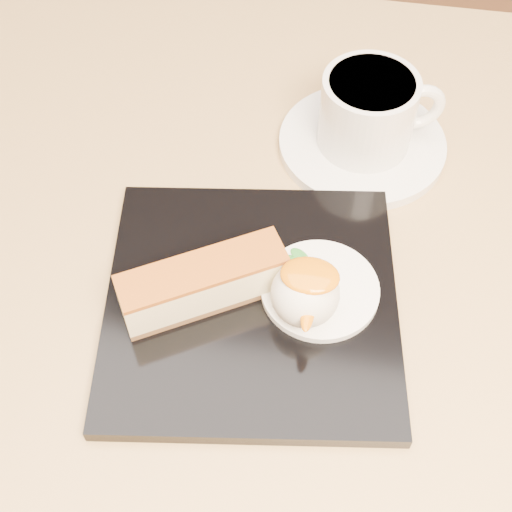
% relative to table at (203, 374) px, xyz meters
% --- Properties ---
extents(table, '(0.80, 0.80, 0.72)m').
position_rel_table_xyz_m(table, '(0.00, 0.00, 0.00)').
color(table, black).
rests_on(table, ground).
extents(dessert_plate, '(0.25, 0.25, 0.01)m').
position_rel_table_xyz_m(dessert_plate, '(0.05, -0.01, 0.16)').
color(dessert_plate, black).
rests_on(dessert_plate, table).
extents(cheesecake, '(0.12, 0.09, 0.04)m').
position_rel_table_xyz_m(cheesecake, '(0.02, -0.02, 0.19)').
color(cheesecake, brown).
rests_on(cheesecake, dessert_plate).
extents(cream_smear, '(0.09, 0.09, 0.01)m').
position_rel_table_xyz_m(cream_smear, '(0.10, 0.00, 0.17)').
color(cream_smear, white).
rests_on(cream_smear, dessert_plate).
extents(ice_cream_scoop, '(0.05, 0.05, 0.05)m').
position_rel_table_xyz_m(ice_cream_scoop, '(0.09, -0.02, 0.19)').
color(ice_cream_scoop, white).
rests_on(ice_cream_scoop, cream_smear).
extents(mango_sauce, '(0.04, 0.03, 0.01)m').
position_rel_table_xyz_m(mango_sauce, '(0.09, -0.02, 0.21)').
color(mango_sauce, orange).
rests_on(mango_sauce, ice_cream_scoop).
extents(mint_sprig, '(0.04, 0.03, 0.00)m').
position_rel_table_xyz_m(mint_sprig, '(0.07, 0.03, 0.17)').
color(mint_sprig, '#2D852B').
rests_on(mint_sprig, cream_smear).
extents(saucer, '(0.15, 0.15, 0.01)m').
position_rel_table_xyz_m(saucer, '(0.12, 0.17, 0.16)').
color(saucer, white).
rests_on(saucer, table).
extents(coffee_cup, '(0.11, 0.08, 0.07)m').
position_rel_table_xyz_m(coffee_cup, '(0.12, 0.17, 0.20)').
color(coffee_cup, white).
rests_on(coffee_cup, saucer).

